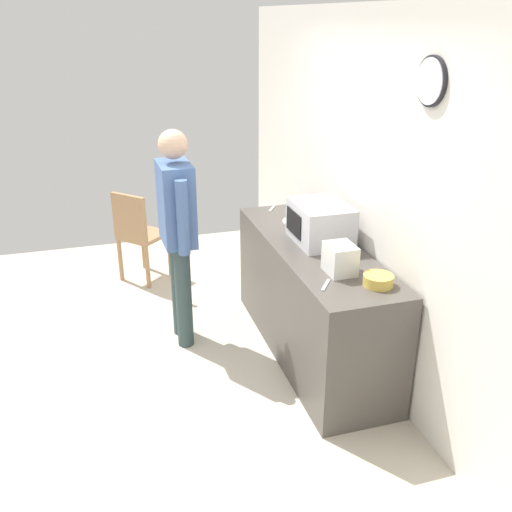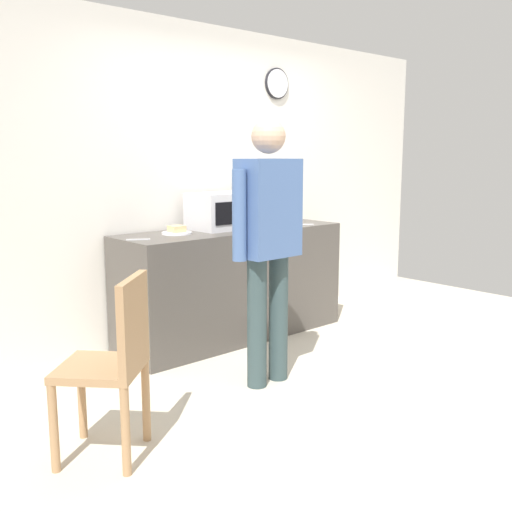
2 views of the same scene
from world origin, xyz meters
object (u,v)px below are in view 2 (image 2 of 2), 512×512
at_px(toaster, 278,213).
at_px(salad_bowl, 286,217).
at_px(person_standing, 268,233).
at_px(sandwich_plate, 177,231).
at_px(wooden_chair, 114,358).
at_px(spoon_utensil, 304,224).
at_px(microwave, 221,211).
at_px(fork_utensil, 138,239).

bearing_deg(toaster, salad_bowl, 31.89).
distance_m(salad_bowl, person_standing, 1.64).
distance_m(sandwich_plate, toaster, 1.03).
relative_size(sandwich_plate, wooden_chair, 0.25).
bearing_deg(spoon_utensil, salad_bowl, 73.82).
bearing_deg(salad_bowl, sandwich_plate, -176.25).
xyz_separation_m(sandwich_plate, person_standing, (0.04, -1.00, 0.08)).
distance_m(microwave, fork_utensil, 0.87).
relative_size(microwave, toaster, 2.27).
xyz_separation_m(fork_utensil, spoon_utensil, (1.57, -0.15, 0.00)).
xyz_separation_m(toaster, spoon_utensil, (0.16, -0.16, -0.10)).
relative_size(salad_bowl, fork_utensil, 1.15).
distance_m(sandwich_plate, spoon_utensil, 1.20).
xyz_separation_m(toaster, fork_utensil, (-1.42, -0.01, -0.10)).
distance_m(spoon_utensil, wooden_chair, 2.62).
bearing_deg(wooden_chair, salad_bowl, 27.69).
distance_m(fork_utensil, wooden_chair, 1.45).
bearing_deg(salad_bowl, spoon_utensil, -106.18).
bearing_deg(sandwich_plate, fork_utensil, -167.63).
height_order(sandwich_plate, spoon_utensil, sandwich_plate).
distance_m(sandwich_plate, salad_bowl, 1.28).
bearing_deg(salad_bowl, microwave, -175.39).
xyz_separation_m(sandwich_plate, fork_utensil, (-0.39, -0.09, -0.02)).
bearing_deg(toaster, sandwich_plate, 175.96).
xyz_separation_m(sandwich_plate, spoon_utensil, (1.18, -0.24, -0.02)).
height_order(microwave, salad_bowl, microwave).
distance_m(salad_bowl, spoon_utensil, 0.34).
relative_size(salad_bowl, person_standing, 0.11).
bearing_deg(wooden_chair, microwave, 36.55).
distance_m(toaster, spoon_utensil, 0.25).
bearing_deg(spoon_utensil, person_standing, -146.14).
height_order(microwave, sandwich_plate, microwave).
relative_size(microwave, salad_bowl, 2.56).
distance_m(toaster, fork_utensil, 1.42).
relative_size(salad_bowl, spoon_utensil, 1.15).
bearing_deg(wooden_chair, fork_utensil, 54.19).
bearing_deg(salad_bowl, toaster, -148.11).
bearing_deg(person_standing, spoon_utensil, 33.86).
distance_m(salad_bowl, wooden_chair, 2.84).
bearing_deg(sandwich_plate, toaster, -4.04).
relative_size(sandwich_plate, spoon_utensil, 1.37).
relative_size(salad_bowl, toaster, 0.89).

